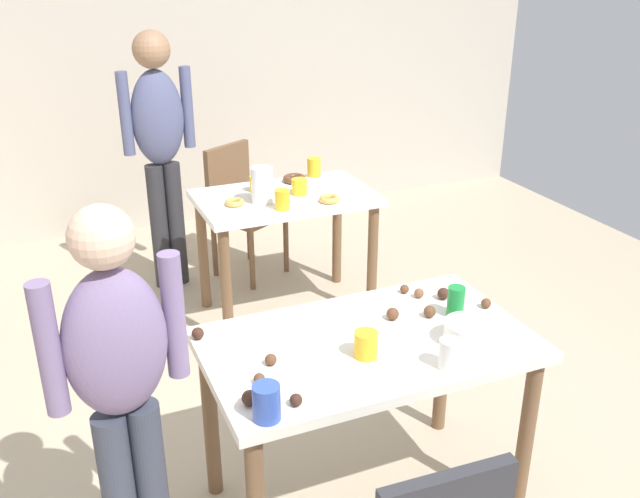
{
  "coord_description": "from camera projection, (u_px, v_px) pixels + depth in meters",
  "views": [
    {
      "loc": [
        -0.96,
        -2.17,
        2.07
      ],
      "look_at": [
        0.09,
        0.3,
        0.9
      ],
      "focal_mm": 39.27,
      "sensor_mm": 36.0,
      "label": 1
    }
  ],
  "objects": [
    {
      "name": "mixing_bowl",
      "position": [
        467.0,
        332.0,
        2.51
      ],
      "size": [
        0.17,
        0.17,
        0.08
      ],
      "primitive_type": "cylinder",
      "color": "white",
      "rests_on": "dining_table_near"
    },
    {
      "name": "cake_ball_2",
      "position": [
        271.0,
        360.0,
        2.38
      ],
      "size": [
        0.04,
        0.04,
        0.04
      ],
      "primitive_type": "sphere",
      "color": "brown",
      "rests_on": "dining_table_near"
    },
    {
      "name": "ground_plane",
      "position": [
        329.0,
        469.0,
        3.0
      ],
      "size": [
        6.4,
        6.4,
        0.0
      ],
      "primitive_type": "plane",
      "color": "tan"
    },
    {
      "name": "cup_near_1",
      "position": [
        449.0,
        354.0,
        2.35
      ],
      "size": [
        0.07,
        0.07,
        0.11
      ],
      "primitive_type": "cylinder",
      "color": "white",
      "rests_on": "dining_table_near"
    },
    {
      "name": "cup_far_0",
      "position": [
        314.0,
        167.0,
        4.31
      ],
      "size": [
        0.08,
        0.08,
        0.12
      ],
      "primitive_type": "cylinder",
      "color": "yellow",
      "rests_on": "dining_table_far"
    },
    {
      "name": "donut_far_1",
      "position": [
        329.0,
        199.0,
        3.89
      ],
      "size": [
        0.12,
        0.12,
        0.03
      ],
      "primitive_type": "torus",
      "color": "gold",
      "rests_on": "dining_table_far"
    },
    {
      "name": "cake_ball_10",
      "position": [
        250.0,
        398.0,
        2.17
      ],
      "size": [
        0.05,
        0.05,
        0.05
      ],
      "primitive_type": "sphere",
      "color": "#3D2319",
      "rests_on": "dining_table_near"
    },
    {
      "name": "cake_ball_4",
      "position": [
        296.0,
        400.0,
        2.17
      ],
      "size": [
        0.04,
        0.04,
        0.04
      ],
      "primitive_type": "sphere",
      "color": "#3D2319",
      "rests_on": "dining_table_near"
    },
    {
      "name": "cup_far_3",
      "position": [
        282.0,
        200.0,
        3.77
      ],
      "size": [
        0.08,
        0.08,
        0.11
      ],
      "primitive_type": "cylinder",
      "color": "yellow",
      "rests_on": "dining_table_far"
    },
    {
      "name": "fork_near",
      "position": [
        318.0,
        342.0,
        2.52
      ],
      "size": [
        0.17,
        0.02,
        0.01
      ],
      "primitive_type": "cube",
      "color": "silver",
      "rests_on": "dining_table_near"
    },
    {
      "name": "chair_far_table",
      "position": [
        240.0,
        202.0,
        4.64
      ],
      "size": [
        0.54,
        0.54,
        0.87
      ],
      "color": "brown",
      "rests_on": "ground_plane"
    },
    {
      "name": "person_adult_far",
      "position": [
        160.0,
        139.0,
        4.26
      ],
      "size": [
        0.45,
        0.23,
        1.62
      ],
      "color": "#28282D",
      "rests_on": "ground_plane"
    },
    {
      "name": "pitcher_far",
      "position": [
        262.0,
        185.0,
        3.85
      ],
      "size": [
        0.12,
        0.12,
        0.2
      ],
      "primitive_type": "cylinder",
      "color": "white",
      "rests_on": "dining_table_far"
    },
    {
      "name": "cup_far_1",
      "position": [
        299.0,
        187.0,
        4.0
      ],
      "size": [
        0.09,
        0.09,
        0.09
      ],
      "primitive_type": "cylinder",
      "color": "yellow",
      "rests_on": "dining_table_far"
    },
    {
      "name": "cake_ball_6",
      "position": [
        393.0,
        314.0,
        2.67
      ],
      "size": [
        0.05,
        0.05,
        0.05
      ],
      "primitive_type": "sphere",
      "color": "brown",
      "rests_on": "dining_table_near"
    },
    {
      "name": "donut_far_0",
      "position": [
        294.0,
        179.0,
        4.22
      ],
      "size": [
        0.14,
        0.14,
        0.04
      ],
      "primitive_type": "torus",
      "color": "brown",
      "rests_on": "dining_table_far"
    },
    {
      "name": "cake_ball_8",
      "position": [
        443.0,
        294.0,
        2.82
      ],
      "size": [
        0.05,
        0.05,
        0.05
      ],
      "primitive_type": "sphere",
      "color": "#3D2319",
      "rests_on": "dining_table_near"
    },
    {
      "name": "cake_ball_1",
      "position": [
        430.0,
        312.0,
        2.68
      ],
      "size": [
        0.05,
        0.05,
        0.05
      ],
      "primitive_type": "sphere",
      "color": "brown",
      "rests_on": "dining_table_near"
    },
    {
      "name": "wall_back",
      "position": [
        156.0,
        58.0,
        5.18
      ],
      "size": [
        6.4,
        0.1,
        2.6
      ],
      "primitive_type": "cube",
      "color": "#BCB2A3",
      "rests_on": "ground_plane"
    },
    {
      "name": "cake_ball_0",
      "position": [
        419.0,
        293.0,
        2.84
      ],
      "size": [
        0.04,
        0.04,
        0.04
      ],
      "primitive_type": "sphere",
      "color": "brown",
      "rests_on": "dining_table_near"
    },
    {
      "name": "donut_far_2",
      "position": [
        235.0,
        202.0,
        3.84
      ],
      "size": [
        0.11,
        0.11,
        0.03
      ],
      "primitive_type": "torus",
      "color": "gold",
      "rests_on": "dining_table_far"
    },
    {
      "name": "cup_far_2",
      "position": [
        256.0,
        184.0,
        4.04
      ],
      "size": [
        0.08,
        0.08,
        0.09
      ],
      "primitive_type": "cylinder",
      "color": "yellow",
      "rests_on": "dining_table_far"
    },
    {
      "name": "dining_table_near",
      "position": [
        367.0,
        365.0,
        2.58
      ],
      "size": [
        1.19,
        0.7,
        0.75
      ],
      "color": "silver",
      "rests_on": "ground_plane"
    },
    {
      "name": "dining_table_far",
      "position": [
        286.0,
        216.0,
        4.06
      ],
      "size": [
        1.01,
        0.63,
        0.75
      ],
      "color": "white",
      "rests_on": "ground_plane"
    },
    {
      "name": "cake_ball_5",
      "position": [
        405.0,
        289.0,
        2.87
      ],
      "size": [
        0.04,
        0.04,
        0.04
      ],
      "primitive_type": "sphere",
      "color": "brown",
      "rests_on": "dining_table_near"
    },
    {
      "name": "soda_can",
      "position": [
        456.0,
        302.0,
        2.68
      ],
      "size": [
        0.07,
        0.07,
        0.12
      ],
      "primitive_type": "cylinder",
      "color": "#198438",
      "rests_on": "dining_table_near"
    },
    {
      "name": "person_girl_near",
      "position": [
        120.0,
        379.0,
        2.17
      ],
      "size": [
        0.46,
        0.25,
        1.4
      ],
      "color": "#383D4C",
      "rests_on": "ground_plane"
    },
    {
      "name": "cake_ball_7",
      "position": [
        259.0,
        379.0,
        2.28
      ],
      "size": [
        0.04,
        0.04,
        0.04
      ],
      "primitive_type": "sphere",
      "color": "brown",
      "rests_on": "dining_table_near"
    },
    {
      "name": "cup_near_2",
      "position": [
        266.0,
        402.0,
        2.09
      ],
      "size": [
        0.09,
        0.09,
        0.12
      ],
      "primitive_type": "cylinder",
      "color": "#3351B2",
      "rests_on": "dining_table_near"
    },
    {
      "name": "cake_ball_3",
      "position": [
        486.0,
        303.0,
        2.75
      ],
      "size": [
        0.04,
        0.04,
        0.04
      ],
      "primitive_type": "sphere",
      "color": "brown",
      "rests_on": "dining_table_near"
    },
    {
      "name": "cake_ball_9",
      "position": [
        198.0,
        333.0,
        2.53
      ],
      "size": [
        0.05,
        0.05,
        0.05
      ],
      "primitive_type": "sphere",
      "color": "#3D2319",
      "rests_on": "dining_table_near"
    },
    {
      "name": "cup_near_0",
      "position": [
        366.0,
        344.0,
        2.42
      ],
      "size": [
        0.08,
        0.08,
        0.09
      ],
      "primitive_type": "cylinder",
      "color": "yellow",
      "rests_on": "dining_table_near"
    }
  ]
}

